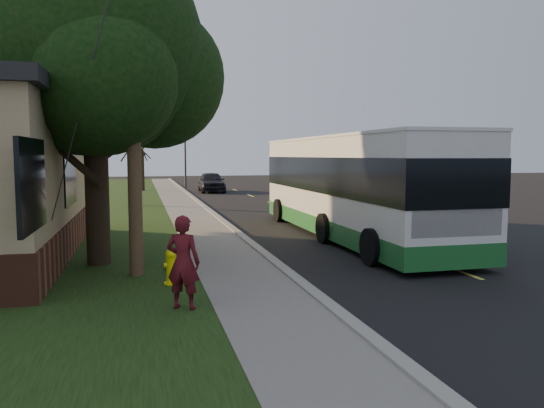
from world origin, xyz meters
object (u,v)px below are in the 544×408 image
(traffic_signal, at_px, (185,150))
(skateboard_main, at_px, (173,268))
(bare_tree_near, at_px, (134,166))
(skateboarder, at_px, (183,262))
(utility_pole, at_px, (132,64))
(bare_tree_far, at_px, (143,165))
(leafy_tree, at_px, (95,51))
(distant_car, at_px, (211,182))
(transit_bus, at_px, (351,184))
(fire_hydrant, at_px, (172,267))

(traffic_signal, height_order, skateboard_main, traffic_signal)
(bare_tree_near, xyz_separation_m, skateboarder, (1.00, -19.83, -1.27))
(utility_pole, bearing_deg, bare_tree_far, 89.40)
(traffic_signal, distance_m, skateboarder, 36.03)
(leafy_tree, xyz_separation_m, traffic_signal, (4.67, 31.35, -2.00))
(bare_tree_near, relative_size, skateboard_main, 4.60)
(bare_tree_near, relative_size, distant_car, 0.97)
(transit_bus, distance_m, skateboard_main, 7.55)
(fire_hydrant, bearing_deg, bare_tree_near, 92.86)
(traffic_signal, relative_size, distant_car, 1.24)
(leafy_tree, height_order, distant_car, leafy_tree)
(bare_tree_near, bearing_deg, leafy_tree, -92.50)
(utility_pole, height_order, distant_car, utility_pole)
(bare_tree_near, height_order, traffic_signal, traffic_signal)
(bare_tree_near, distance_m, traffic_signal, 16.52)
(bare_tree_far, bearing_deg, skateboard_main, -89.00)
(leafy_tree, relative_size, bare_tree_near, 1.81)
(utility_pole, bearing_deg, distant_car, 79.14)
(skateboarder, distance_m, skateboard_main, 3.16)
(fire_hydrant, relative_size, skateboard_main, 0.79)
(transit_bus, bearing_deg, bare_tree_far, 104.95)
(utility_pole, bearing_deg, fire_hydrant, -54.62)
(bare_tree_near, height_order, skateboarder, bare_tree_near)
(bare_tree_far, distance_m, skateboard_main, 28.83)
(distant_car, bearing_deg, skateboarder, -96.53)
(skateboarder, bearing_deg, fire_hydrant, -60.05)
(bare_tree_far, height_order, traffic_signal, traffic_signal)
(leafy_tree, xyz_separation_m, distant_car, (6.09, 25.57, -4.41))
(leafy_tree, bearing_deg, skateboard_main, -40.22)
(utility_pole, relative_size, distant_car, 2.05)
(skateboard_main, bearing_deg, traffic_signal, 84.77)
(distant_car, bearing_deg, skateboard_main, -97.46)
(bare_tree_near, height_order, distant_car, bare_tree_near)
(utility_pole, distance_m, transit_bus, 8.66)
(bare_tree_near, height_order, bare_tree_far, bare_tree_near)
(leafy_tree, relative_size, traffic_signal, 1.42)
(skateboard_main, bearing_deg, skateboarder, -90.00)
(transit_bus, relative_size, skateboard_main, 13.09)
(fire_hydrant, xyz_separation_m, transit_bus, (6.16, 5.43, 1.33))
(fire_hydrant, xyz_separation_m, bare_tree_near, (-0.90, 18.00, 1.72))
(bare_tree_near, relative_size, traffic_signal, 0.78)
(utility_pole, distance_m, skateboarder, 4.76)
(bare_tree_near, relative_size, bare_tree_far, 1.07)
(utility_pole, height_order, transit_bus, utility_pole)
(traffic_signal, distance_m, transit_bus, 28.77)
(fire_hydrant, height_order, bare_tree_far, bare_tree_far)
(distant_car, bearing_deg, transit_bus, -84.04)
(transit_bus, bearing_deg, distant_car, 94.13)
(utility_pole, bearing_deg, bare_tree_near, 90.66)
(traffic_signal, height_order, skateboarder, traffic_signal)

